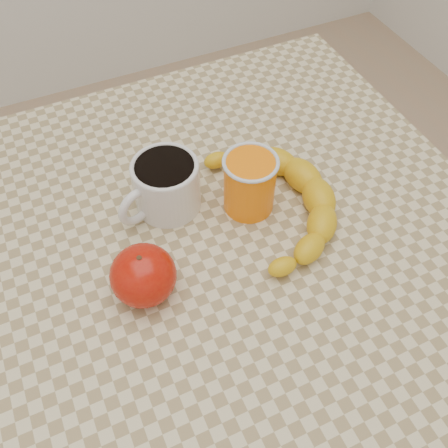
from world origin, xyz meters
name	(u,v)px	position (x,y,z in m)	size (l,w,h in m)	color
ground	(224,404)	(0.00, 0.00, 0.00)	(3.00, 3.00, 0.00)	tan
table	(224,265)	(0.00, 0.00, 0.66)	(0.80, 0.80, 0.75)	beige
coffee_mug	(165,184)	(-0.06, 0.08, 0.80)	(0.15, 0.13, 0.08)	silver
orange_juice_glass	(250,183)	(0.06, 0.03, 0.80)	(0.08, 0.08, 0.09)	orange
apple	(143,275)	(-0.13, -0.05, 0.79)	(0.11, 0.11, 0.08)	#A50C05
banana	(276,201)	(0.09, 0.01, 0.77)	(0.26, 0.33, 0.05)	gold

